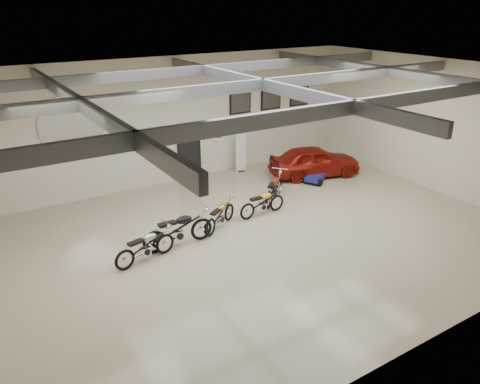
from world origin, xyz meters
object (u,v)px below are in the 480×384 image
motorcycle_black (178,229)px  motorcycle_gold (220,215)px  motorcycle_yellow (262,202)px  banner_stand (241,152)px  motorcycle_red (274,188)px  vintage_car (315,161)px  motorcycle_silver (145,246)px  go_kart (318,173)px

motorcycle_black → motorcycle_gold: motorcycle_black is taller
motorcycle_gold → motorcycle_yellow: bearing=-28.7°
motorcycle_black → motorcycle_yellow: motorcycle_black is taller
banner_stand → motorcycle_red: (-0.73, -3.44, -0.37)m
motorcycle_black → vintage_car: bearing=18.4°
motorcycle_silver → go_kart: motorcycle_silver is taller
motorcycle_gold → vintage_car: bearing=-11.2°
motorcycle_yellow → motorcycle_gold: bearing=-179.9°
motorcycle_silver → motorcycle_yellow: size_ratio=1.05×
motorcycle_yellow → vintage_car: vintage_car is taller
motorcycle_silver → banner_stand: bearing=26.7°
motorcycle_silver → motorcycle_gold: 2.94m
go_kart → banner_stand: bearing=100.6°
motorcycle_silver → vintage_car: size_ratio=0.50×
motorcycle_yellow → go_kart: (3.92, 1.59, -0.17)m
motorcycle_gold → motorcycle_yellow: (1.74, 0.09, -0.00)m
motorcycle_black → motorcycle_silver: bearing=-165.7°
motorcycle_red → motorcycle_silver: bearing=157.2°
banner_stand → motorcycle_gold: size_ratio=0.98×
go_kart → motorcycle_black: bearing=167.3°
motorcycle_gold → go_kart: bearing=-15.0°
motorcycle_gold → vintage_car: 6.25m
motorcycle_gold → go_kart: motorcycle_gold is taller
motorcycle_silver → motorcycle_yellow: (4.59, 0.81, -0.02)m
motorcycle_gold → banner_stand: bearing=19.1°
motorcycle_red → motorcycle_gold: bearing=158.7°
motorcycle_gold → motorcycle_yellow: 1.74m
motorcycle_yellow → vintage_car: 4.62m
go_kart → vintage_car: (0.20, 0.50, 0.35)m
motorcycle_black → vintage_car: size_ratio=0.59×
banner_stand → motorcycle_red: bearing=-95.0°
go_kart → motorcycle_gold: bearing=167.9°
motorcycle_silver → motorcycle_red: 5.86m
banner_stand → go_kart: 3.43m
motorcycle_red → vintage_car: size_ratio=0.52×
banner_stand → motorcycle_black: (-5.20, -4.71, -0.31)m
banner_stand → motorcycle_yellow: bearing=-105.9°
go_kart → vintage_car: bearing=39.5°
motorcycle_silver → go_kart: size_ratio=1.14×
motorcycle_black → motorcycle_red: 4.65m
motorcycle_silver → vintage_car: (8.71, 2.90, 0.15)m
banner_stand → motorcycle_silver: (-6.38, -5.02, -0.40)m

